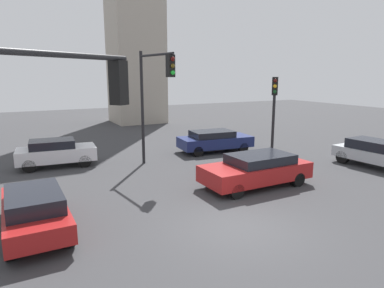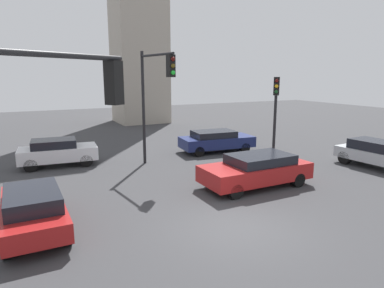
{
  "view_description": "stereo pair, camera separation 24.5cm",
  "coord_description": "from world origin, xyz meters",
  "px_view_note": "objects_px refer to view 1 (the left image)",
  "views": [
    {
      "loc": [
        -5.97,
        -8.28,
        4.77
      ],
      "look_at": [
        0.96,
        5.03,
        1.72
      ],
      "focal_mm": 32.05,
      "sensor_mm": 36.0,
      "label": 1
    },
    {
      "loc": [
        -5.76,
        -8.39,
        4.77
      ],
      "look_at": [
        0.96,
        5.03,
        1.72
      ],
      "focal_mm": 32.05,
      "sensor_mm": 36.0,
      "label": 2
    }
  ],
  "objects_px": {
    "car_0": "(256,169)",
    "car_4": "(56,152)",
    "traffic_light_0": "(51,124)",
    "traffic_light_1": "(154,86)",
    "traffic_light_2": "(274,102)",
    "car_3": "(215,140)",
    "car_5": "(374,153)",
    "car_1": "(34,210)"
  },
  "relations": [
    {
      "from": "traffic_light_1",
      "to": "car_0",
      "type": "relative_size",
      "value": 1.24
    },
    {
      "from": "traffic_light_2",
      "to": "car_3",
      "type": "relative_size",
      "value": 0.99
    },
    {
      "from": "traffic_light_0",
      "to": "car_1",
      "type": "distance_m",
      "value": 5.28
    },
    {
      "from": "traffic_light_0",
      "to": "traffic_light_1",
      "type": "xyz_separation_m",
      "value": [
        5.68,
        9.3,
        0.33
      ]
    },
    {
      "from": "car_5",
      "to": "traffic_light_2",
      "type": "bearing_deg",
      "value": -140.46
    },
    {
      "from": "car_0",
      "to": "car_1",
      "type": "height_order",
      "value": "car_0"
    },
    {
      "from": "traffic_light_0",
      "to": "traffic_light_2",
      "type": "xyz_separation_m",
      "value": [
        12.38,
        8.2,
        -0.61
      ]
    },
    {
      "from": "car_3",
      "to": "car_4",
      "type": "relative_size",
      "value": 1.16
    },
    {
      "from": "car_5",
      "to": "car_4",
      "type": "bearing_deg",
      "value": -121.53
    },
    {
      "from": "traffic_light_1",
      "to": "car_5",
      "type": "relative_size",
      "value": 1.45
    },
    {
      "from": "traffic_light_0",
      "to": "car_4",
      "type": "distance_m",
      "value": 12.61
    },
    {
      "from": "car_0",
      "to": "traffic_light_1",
      "type": "bearing_deg",
      "value": -59.33
    },
    {
      "from": "traffic_light_2",
      "to": "car_1",
      "type": "relative_size",
      "value": 1.06
    },
    {
      "from": "car_1",
      "to": "traffic_light_1",
      "type": "bearing_deg",
      "value": -50.74
    },
    {
      "from": "traffic_light_2",
      "to": "car_0",
      "type": "distance_m",
      "value": 5.8
    },
    {
      "from": "traffic_light_2",
      "to": "car_0",
      "type": "relative_size",
      "value": 0.96
    },
    {
      "from": "traffic_light_1",
      "to": "car_3",
      "type": "distance_m",
      "value": 6.23
    },
    {
      "from": "car_3",
      "to": "car_5",
      "type": "distance_m",
      "value": 8.92
    },
    {
      "from": "traffic_light_2",
      "to": "car_4",
      "type": "xyz_separation_m",
      "value": [
        -11.2,
        3.96,
        -2.5
      ]
    },
    {
      "from": "car_4",
      "to": "car_5",
      "type": "bearing_deg",
      "value": -23.06
    },
    {
      "from": "traffic_light_0",
      "to": "traffic_light_1",
      "type": "height_order",
      "value": "traffic_light_1"
    },
    {
      "from": "car_0",
      "to": "car_4",
      "type": "xyz_separation_m",
      "value": [
        -7.34,
        7.48,
        0.02
      ]
    },
    {
      "from": "car_0",
      "to": "car_4",
      "type": "distance_m",
      "value": 10.48
    },
    {
      "from": "traffic_light_0",
      "to": "car_3",
      "type": "relative_size",
      "value": 1.14
    },
    {
      "from": "traffic_light_1",
      "to": "traffic_light_2",
      "type": "distance_m",
      "value": 6.85
    },
    {
      "from": "car_3",
      "to": "traffic_light_2",
      "type": "bearing_deg",
      "value": -52.67
    },
    {
      "from": "car_0",
      "to": "car_5",
      "type": "bearing_deg",
      "value": 176.79
    },
    {
      "from": "traffic_light_2",
      "to": "traffic_light_0",
      "type": "bearing_deg",
      "value": -16.71
    },
    {
      "from": "traffic_light_1",
      "to": "car_5",
      "type": "distance_m",
      "value": 11.94
    },
    {
      "from": "car_1",
      "to": "car_4",
      "type": "relative_size",
      "value": 1.09
    },
    {
      "from": "traffic_light_0",
      "to": "car_1",
      "type": "bearing_deg",
      "value": 59.27
    },
    {
      "from": "car_4",
      "to": "car_3",
      "type": "bearing_deg",
      "value": -0.44
    },
    {
      "from": "car_0",
      "to": "car_3",
      "type": "xyz_separation_m",
      "value": [
        1.91,
        6.65,
        -0.03
      ]
    },
    {
      "from": "car_4",
      "to": "car_5",
      "type": "xyz_separation_m",
      "value": [
        14.82,
        -7.8,
        -0.01
      ]
    },
    {
      "from": "traffic_light_2",
      "to": "traffic_light_1",
      "type": "bearing_deg",
      "value": -59.59
    },
    {
      "from": "traffic_light_2",
      "to": "car_4",
      "type": "relative_size",
      "value": 1.15
    },
    {
      "from": "traffic_light_1",
      "to": "car_3",
      "type": "height_order",
      "value": "traffic_light_1"
    },
    {
      "from": "traffic_light_0",
      "to": "car_3",
      "type": "bearing_deg",
      "value": 12.64
    },
    {
      "from": "car_3",
      "to": "car_4",
      "type": "bearing_deg",
      "value": -179.74
    },
    {
      "from": "car_3",
      "to": "traffic_light_0",
      "type": "bearing_deg",
      "value": -127.22
    },
    {
      "from": "traffic_light_0",
      "to": "traffic_light_1",
      "type": "distance_m",
      "value": 10.9
    },
    {
      "from": "traffic_light_2",
      "to": "car_5",
      "type": "height_order",
      "value": "traffic_light_2"
    }
  ]
}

